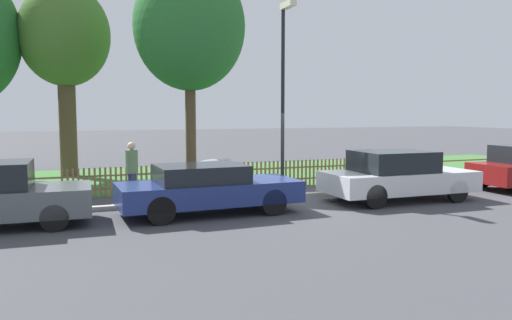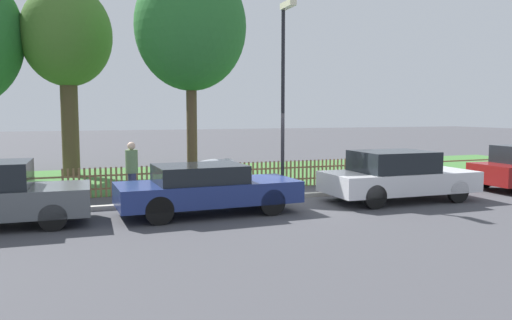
{
  "view_description": "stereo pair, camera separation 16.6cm",
  "coord_description": "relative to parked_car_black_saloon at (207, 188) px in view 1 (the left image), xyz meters",
  "views": [
    {
      "loc": [
        -5.77,
        -13.16,
        2.52
      ],
      "look_at": [
        -0.49,
        0.76,
        1.1
      ],
      "focal_mm": 35.0,
      "sensor_mm": 36.0,
      "label": 1
    },
    {
      "loc": [
        -5.61,
        -13.22,
        2.52
      ],
      "look_at": [
        -0.49,
        0.76,
        1.1
      ],
      "focal_mm": 35.0,
      "sensor_mm": 36.0,
      "label": 2
    }
  ],
  "objects": [
    {
      "name": "covered_motorcycle",
      "position": [
        1.01,
        2.73,
        0.02
      ],
      "size": [
        1.98,
        0.88,
        1.11
      ],
      "rotation": [
        0.0,
        0.0,
        0.06
      ],
      "color": "black",
      "rests_on": "ground"
    },
    {
      "name": "ground_plane",
      "position": [
        2.56,
        1.28,
        -0.65
      ],
      "size": [
        120.0,
        120.0,
        0.0
      ],
      "primitive_type": "plane",
      "color": "#424247"
    },
    {
      "name": "parked_car_black_saloon",
      "position": [
        0.0,
        0.0,
        0.0
      ],
      "size": [
        4.52,
        1.91,
        1.24
      ],
      "rotation": [
        0.0,
        0.0,
        0.03
      ],
      "color": "navy",
      "rests_on": "ground"
    },
    {
      "name": "tree_mid_park",
      "position": [
        1.02,
        6.0,
        4.92
      ],
      "size": [
        4.0,
        4.0,
        7.9
      ],
      "color": "brown",
      "rests_on": "ground"
    },
    {
      "name": "grass_strip",
      "position": [
        2.56,
        7.4,
        -0.65
      ],
      "size": [
        33.95,
        7.9,
        0.01
      ],
      "primitive_type": "cube",
      "color": "#3D7033",
      "rests_on": "ground"
    },
    {
      "name": "parked_car_navy_estate",
      "position": [
        5.58,
        -0.08,
        0.07
      ],
      "size": [
        4.35,
        1.9,
        1.43
      ],
      "rotation": [
        0.0,
        0.0,
        -0.01
      ],
      "color": "silver",
      "rests_on": "ground"
    },
    {
      "name": "park_fence",
      "position": [
        2.56,
        3.46,
        -0.21
      ],
      "size": [
        33.95,
        0.05,
        0.9
      ],
      "color": "olive",
      "rests_on": "ground"
    },
    {
      "name": "pedestrian_near_fence",
      "position": [
        -1.55,
        2.32,
        0.31
      ],
      "size": [
        0.4,
        0.4,
        1.7
      ],
      "rotation": [
        0.0,
        0.0,
        4.91
      ],
      "color": "#2D3351",
      "rests_on": "ground"
    },
    {
      "name": "tree_behind_motorcycle",
      "position": [
        -3.18,
        9.19,
        4.74
      ],
      "size": [
        3.45,
        3.45,
        7.51
      ],
      "color": "brown",
      "rests_on": "ground"
    },
    {
      "name": "kerb_stone",
      "position": [
        2.56,
        1.38,
        -0.59
      ],
      "size": [
        33.95,
        0.2,
        0.12
      ],
      "primitive_type": "cube",
      "color": "#B2ADA3",
      "rests_on": "ground"
    },
    {
      "name": "street_lamp",
      "position": [
        2.93,
        1.94,
        2.95
      ],
      "size": [
        0.2,
        0.79,
        5.74
      ],
      "color": "black",
      "rests_on": "ground"
    }
  ]
}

